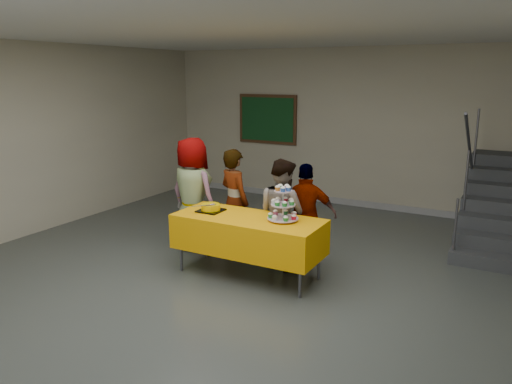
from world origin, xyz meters
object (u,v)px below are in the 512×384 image
bake_table (248,234)px  cupcake_stand (283,206)px  bear_cake (211,207)px  noticeboard (267,119)px  schoolchild_a (193,194)px  staircase (510,209)px  schoolchild_b (234,201)px  schoolchild_c (282,213)px  schoolchild_d (306,215)px

bake_table → cupcake_stand: size_ratio=4.22×
bear_cake → cupcake_stand: bearing=3.8°
noticeboard → schoolchild_a: bearing=-80.4°
staircase → noticeboard: (-4.62, 0.84, 1.11)m
bear_cake → staircase: size_ratio=0.15×
schoolchild_b → bake_table: bearing=155.8°
staircase → schoolchild_c: bearing=-134.8°
schoolchild_c → noticeboard: (-2.02, 3.46, 0.88)m
cupcake_stand → schoolchild_b: size_ratio=0.30×
schoolchild_b → cupcake_stand: bearing=174.0°
bear_cake → schoolchild_d: schoolchild_d is taller
cupcake_stand → schoolchild_d: (0.03, 0.64, -0.27)m
bake_table → cupcake_stand: (0.44, 0.07, 0.40)m
schoolchild_b → noticeboard: 3.62m
bake_table → schoolchild_a: schoolchild_a is taller
schoolchild_a → noticeboard: 3.59m
schoolchild_a → staircase: size_ratio=0.68×
cupcake_stand → schoolchild_a: schoolchild_a is taller
bear_cake → schoolchild_b: (-0.04, 0.66, -0.08)m
schoolchild_b → schoolchild_c: 0.84m
bear_cake → bake_table: bearing=-0.5°
bear_cake → schoolchild_c: (0.78, 0.51, -0.11)m
schoolchild_a → schoolchild_d: size_ratio=1.19×
bear_cake → schoolchild_a: size_ratio=0.22×
noticeboard → bear_cake: bearing=-72.6°
cupcake_stand → noticeboard: size_ratio=0.34×
bake_table → schoolchild_c: (0.22, 0.52, 0.17)m
schoolchild_b → schoolchild_d: bearing=-154.1°
cupcake_stand → schoolchild_c: size_ratio=0.31×
bake_table → noticeboard: 4.49m
bake_table → cupcake_stand: bearing=9.2°
cupcake_stand → schoolchild_c: (-0.23, 0.45, -0.23)m
schoolchild_a → schoolchild_b: size_ratio=1.09×
schoolchild_b → schoolchild_c: (0.82, -0.15, -0.03)m
bake_table → staircase: (2.82, 3.14, -0.07)m
bear_cake → schoolchild_a: 0.84m
schoolchild_b → noticeboard: noticeboard is taller
bake_table → schoolchild_c: schoolchild_c is taller
schoolchild_b → staircase: bearing=-120.6°
schoolchild_a → schoolchild_b: schoolchild_a is taller
schoolchild_d → staircase: bearing=-156.7°
staircase → bake_table: bearing=-131.9°
staircase → noticeboard: noticeboard is taller
staircase → cupcake_stand: bearing=-127.8°
noticeboard → cupcake_stand: bearing=-60.1°
cupcake_stand → noticeboard: (-2.25, 3.90, 0.65)m
cupcake_stand → staircase: (2.37, 3.07, -0.47)m
noticeboard → schoolchild_d: bearing=-55.1°
bear_cake → schoolchild_d: size_ratio=0.26×
cupcake_stand → schoolchild_c: schoolchild_c is taller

